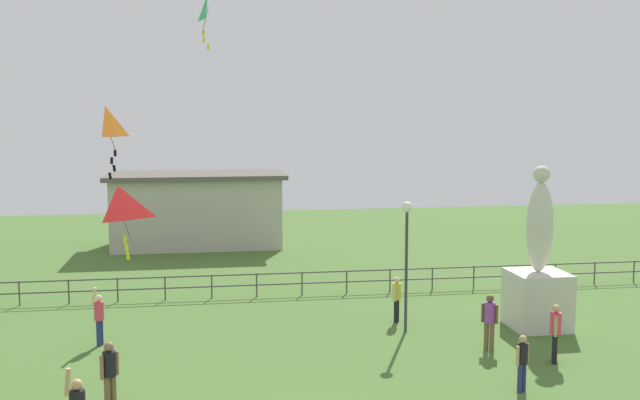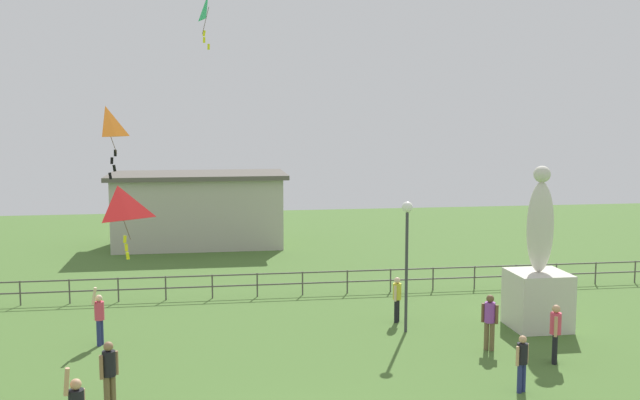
% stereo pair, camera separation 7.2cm
% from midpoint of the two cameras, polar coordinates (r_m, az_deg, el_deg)
% --- Properties ---
extents(statue_monument, '(1.84, 1.84, 5.51)m').
position_cam_midpoint_polar(statue_monument, '(26.03, 16.43, -5.97)').
color(statue_monument, beige).
rests_on(statue_monument, ground_plane).
extents(lamppost, '(0.36, 0.36, 4.37)m').
position_cam_midpoint_polar(lamppost, '(24.35, 6.64, -2.89)').
color(lamppost, '#38383D').
rests_on(lamppost, ground_plane).
extents(person_0, '(0.32, 0.49, 1.74)m').
position_cam_midpoint_polar(person_0, '(22.71, 17.65, -9.53)').
color(person_0, black).
rests_on(person_0, ground_plane).
extents(person_2, '(0.45, 0.35, 1.74)m').
position_cam_midpoint_polar(person_2, '(23.39, 12.89, -8.91)').
color(person_2, brown).
rests_on(person_2, ground_plane).
extents(person_3, '(0.30, 0.42, 1.59)m').
position_cam_midpoint_polar(person_3, '(25.93, 5.87, -7.42)').
color(person_3, black).
rests_on(person_3, ground_plane).
extents(person_4, '(0.37, 0.48, 1.90)m').
position_cam_midpoint_polar(person_4, '(24.27, -16.80, -8.57)').
color(person_4, navy).
rests_on(person_4, ground_plane).
extents(person_5, '(0.42, 0.38, 1.74)m').
position_cam_midpoint_polar(person_5, '(19.08, -16.07, -12.62)').
color(person_5, brown).
rests_on(person_5, ground_plane).
extents(person_6, '(0.42, 0.28, 1.52)m').
position_cam_midpoint_polar(person_6, '(20.26, 15.28, -11.81)').
color(person_6, navy).
rests_on(person_6, ground_plane).
extents(kite_1, '(0.47, 0.77, 1.89)m').
position_cam_midpoint_polar(kite_1, '(26.01, -8.73, 14.41)').
color(kite_1, '#1EB759').
extents(kite_3, '(0.81, 0.85, 2.09)m').
position_cam_midpoint_polar(kite_3, '(22.33, -16.31, 5.55)').
color(kite_3, orange).
extents(kite_4, '(1.24, 1.13, 1.84)m').
position_cam_midpoint_polar(kite_4, '(19.74, -15.42, -0.48)').
color(kite_4, red).
extents(waterfront_railing, '(36.04, 0.06, 0.95)m').
position_cam_midpoint_polar(waterfront_railing, '(29.42, -5.42, -6.28)').
color(waterfront_railing, '#4C4742').
rests_on(waterfront_railing, ground_plane).
extents(pavilion_building, '(9.53, 5.01, 4.00)m').
position_cam_midpoint_polar(pavilion_building, '(40.96, -9.53, -0.69)').
color(pavilion_building, '#B7B2A3').
rests_on(pavilion_building, ground_plane).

